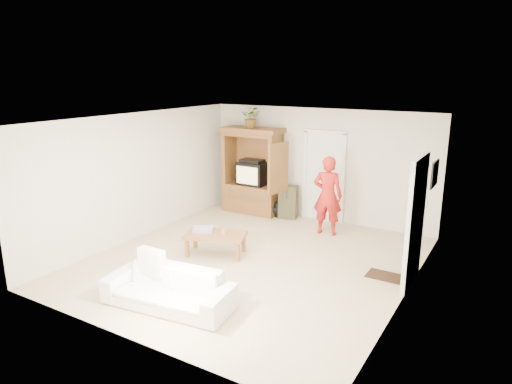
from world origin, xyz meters
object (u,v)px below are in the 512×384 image
man (328,196)px  coffee_table (216,236)px  armoire (253,176)px  sofa (168,288)px

man → coffee_table: (-1.37, -2.17, -0.49)m
armoire → coffee_table: (0.82, -2.74, -0.54)m
armoire → man: 2.26m
armoire → sofa: armoire is taller
armoire → man: armoire is taller
armoire → sofa: (1.39, -4.72, -0.62)m
sofa → coffee_table: (-0.57, 1.98, 0.08)m
man → sofa: 4.27m
sofa → coffee_table: sofa is taller
armoire → man: (2.19, -0.57, -0.06)m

